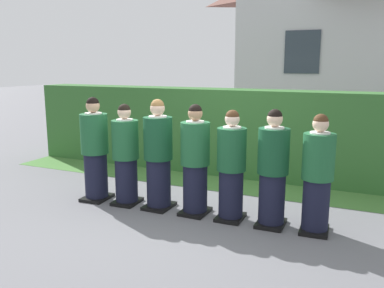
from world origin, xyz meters
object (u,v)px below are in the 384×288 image
student_front_row_0 (95,152)px  student_front_row_5 (273,171)px  student_front_row_3 (195,163)px  student_front_row_1 (126,157)px  student_front_row_6 (317,177)px  student_front_row_4 (231,168)px  student_front_row_2 (158,157)px

student_front_row_0 → student_front_row_5: student_front_row_0 is taller
student_front_row_3 → student_front_row_1: bearing=-178.0°
student_front_row_0 → student_front_row_6: size_ratio=1.07×
student_front_row_1 → student_front_row_5: size_ratio=0.99×
student_front_row_0 → student_front_row_1: 0.57m
student_front_row_1 → student_front_row_6: (2.88, 0.07, -0.01)m
student_front_row_0 → student_front_row_3: bearing=2.4°
student_front_row_4 → student_front_row_5: bearing=1.0°
student_front_row_1 → student_front_row_3: 1.17m
student_front_row_2 → student_front_row_4: 1.16m
student_front_row_3 → student_front_row_0: bearing=-177.6°
student_front_row_2 → student_front_row_6: size_ratio=1.07×
student_front_row_6 → student_front_row_0: bearing=-178.3°
student_front_row_4 → student_front_row_6: size_ratio=1.00×
student_front_row_4 → student_front_row_5: 0.58m
student_front_row_2 → student_front_row_0: bearing=-176.9°
student_front_row_3 → student_front_row_4: student_front_row_3 is taller
student_front_row_1 → student_front_row_2: bearing=3.2°
student_front_row_3 → student_front_row_4: size_ratio=1.04×
student_front_row_0 → student_front_row_4: size_ratio=1.07×
student_front_row_5 → student_front_row_6: bearing=1.9°
student_front_row_5 → student_front_row_6: 0.58m
student_front_row_2 → student_front_row_6: student_front_row_2 is taller
student_front_row_4 → student_front_row_1: bearing=-178.6°
student_front_row_0 → student_front_row_5: size_ratio=1.04×
student_front_row_2 → student_front_row_1: bearing=-176.8°
student_front_row_2 → student_front_row_3: size_ratio=1.03×
student_front_row_1 → student_front_row_3: student_front_row_3 is taller
student_front_row_3 → student_front_row_6: (1.71, 0.03, -0.03)m
student_front_row_2 → student_front_row_6: bearing=1.0°
student_front_row_0 → student_front_row_5: 2.86m
student_front_row_6 → student_front_row_2: bearing=-179.0°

